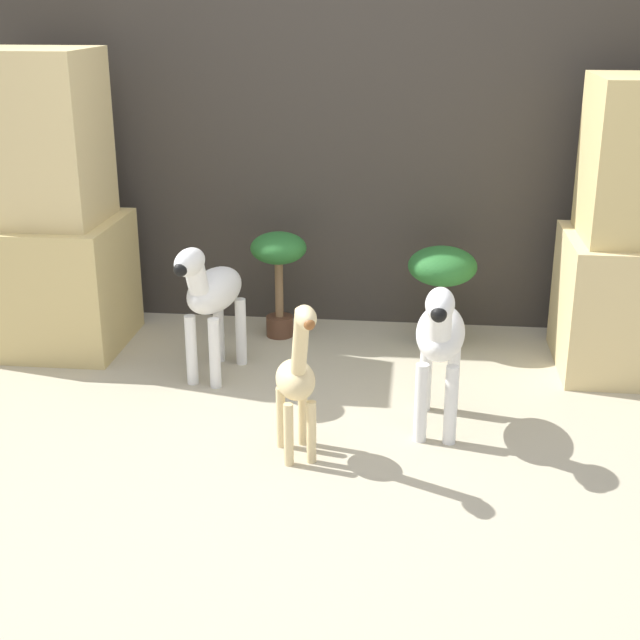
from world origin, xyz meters
name	(u,v)px	position (x,y,z in m)	size (l,w,h in m)	color
ground_plane	(307,466)	(0.00, 0.00, 0.00)	(14.00, 14.00, 0.00)	#B2A88E
wall_back	(346,111)	(0.00, 1.64, 1.10)	(6.40, 0.08, 2.20)	#38332D
rock_pillar_left	(49,219)	(-1.38, 1.11, 0.64)	(0.67, 0.63, 1.42)	#D1B775
zebra_right	(440,337)	(0.48, 0.35, 0.40)	(0.22, 0.54, 0.65)	white
zebra_left	(211,294)	(-0.52, 0.78, 0.40)	(0.28, 0.55, 0.65)	white
giraffe_figurine	(297,377)	(-0.04, 0.06, 0.33)	(0.22, 0.37, 0.66)	beige
potted_palm_front	(442,272)	(0.51, 1.30, 0.38)	(0.34, 0.34, 0.50)	#513323
potted_palm_back	(279,260)	(-0.31, 1.33, 0.40)	(0.28, 0.28, 0.54)	#513323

